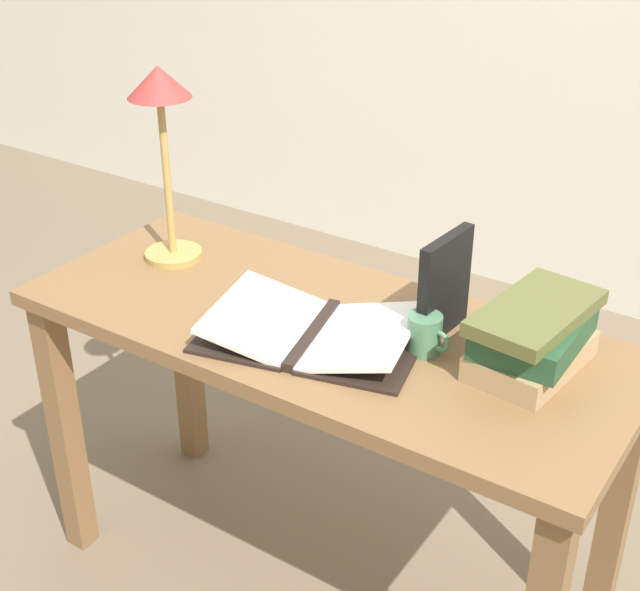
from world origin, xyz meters
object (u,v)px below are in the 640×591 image
open_book (312,331)px  book_stack_tall (533,337)px  coffee_mug (425,334)px  book_standing_upright (444,286)px  reading_lamp (162,117)px

open_book → book_stack_tall: (0.41, 0.15, 0.05)m
book_stack_tall → coffee_mug: (-0.20, -0.06, -0.03)m
book_stack_tall → book_standing_upright: 0.21m
book_stack_tall → coffee_mug: 0.21m
book_standing_upright → coffee_mug: (0.01, -0.09, -0.07)m
open_book → book_standing_upright: 0.29m
open_book → coffee_mug: (0.22, 0.08, 0.02)m
open_book → reading_lamp: size_ratio=1.07×
book_standing_upright → coffee_mug: size_ratio=2.25×
open_book → book_standing_upright: (0.21, 0.17, 0.09)m
open_book → coffee_mug: size_ratio=5.10×
open_book → book_stack_tall: 0.44m
book_stack_tall → reading_lamp: bearing=-179.0°
open_book → coffee_mug: coffee_mug is taller
reading_lamp → coffee_mug: size_ratio=4.77×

